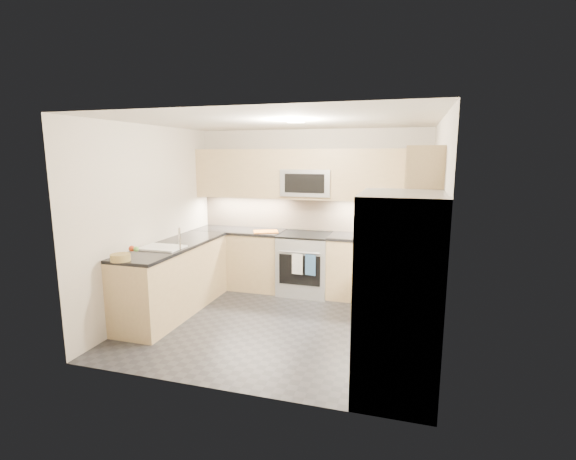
% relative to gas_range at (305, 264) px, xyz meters
% --- Properties ---
extents(floor, '(3.60, 3.20, 0.00)m').
position_rel_gas_range_xyz_m(floor, '(0.00, -1.28, -0.46)').
color(floor, '#26252B').
rests_on(floor, ground).
extents(ceiling, '(3.60, 3.20, 0.02)m').
position_rel_gas_range_xyz_m(ceiling, '(0.00, -1.28, 2.04)').
color(ceiling, beige).
rests_on(ceiling, wall_back).
extents(wall_back, '(3.60, 0.02, 2.50)m').
position_rel_gas_range_xyz_m(wall_back, '(0.00, 0.32, 0.79)').
color(wall_back, beige).
rests_on(wall_back, floor).
extents(wall_front, '(3.60, 0.02, 2.50)m').
position_rel_gas_range_xyz_m(wall_front, '(0.00, -2.88, 0.79)').
color(wall_front, beige).
rests_on(wall_front, floor).
extents(wall_left, '(0.02, 3.20, 2.50)m').
position_rel_gas_range_xyz_m(wall_left, '(-1.80, -1.28, 0.79)').
color(wall_left, beige).
rests_on(wall_left, floor).
extents(wall_right, '(0.02, 3.20, 2.50)m').
position_rel_gas_range_xyz_m(wall_right, '(1.80, -1.28, 0.79)').
color(wall_right, beige).
rests_on(wall_right, floor).
extents(base_cab_back_left, '(1.42, 0.60, 0.90)m').
position_rel_gas_range_xyz_m(base_cab_back_left, '(-1.09, 0.02, -0.01)').
color(base_cab_back_left, tan).
rests_on(base_cab_back_left, floor).
extents(base_cab_back_right, '(1.42, 0.60, 0.90)m').
position_rel_gas_range_xyz_m(base_cab_back_right, '(1.09, 0.02, -0.01)').
color(base_cab_back_right, tan).
rests_on(base_cab_back_right, floor).
extents(base_cab_right, '(0.60, 1.70, 0.90)m').
position_rel_gas_range_xyz_m(base_cab_right, '(1.50, -1.12, -0.01)').
color(base_cab_right, tan).
rests_on(base_cab_right, floor).
extents(base_cab_peninsula, '(0.60, 2.00, 0.90)m').
position_rel_gas_range_xyz_m(base_cab_peninsula, '(-1.50, -1.28, -0.01)').
color(base_cab_peninsula, tan).
rests_on(base_cab_peninsula, floor).
extents(countertop_back_left, '(1.42, 0.63, 0.04)m').
position_rel_gas_range_xyz_m(countertop_back_left, '(-1.09, 0.02, 0.47)').
color(countertop_back_left, black).
rests_on(countertop_back_left, base_cab_back_left).
extents(countertop_back_right, '(1.42, 0.63, 0.04)m').
position_rel_gas_range_xyz_m(countertop_back_right, '(1.09, 0.02, 0.47)').
color(countertop_back_right, black).
rests_on(countertop_back_right, base_cab_back_right).
extents(countertop_right, '(0.63, 1.70, 0.04)m').
position_rel_gas_range_xyz_m(countertop_right, '(1.50, -1.12, 0.47)').
color(countertop_right, black).
rests_on(countertop_right, base_cab_right).
extents(countertop_peninsula, '(0.63, 2.00, 0.04)m').
position_rel_gas_range_xyz_m(countertop_peninsula, '(-1.50, -1.28, 0.47)').
color(countertop_peninsula, black).
rests_on(countertop_peninsula, base_cab_peninsula).
extents(upper_cab_back, '(3.60, 0.35, 0.75)m').
position_rel_gas_range_xyz_m(upper_cab_back, '(0.00, 0.15, 1.37)').
color(upper_cab_back, tan).
rests_on(upper_cab_back, wall_back).
extents(upper_cab_right, '(0.35, 1.95, 0.75)m').
position_rel_gas_range_xyz_m(upper_cab_right, '(1.62, -1.00, 1.37)').
color(upper_cab_right, tan).
rests_on(upper_cab_right, wall_right).
extents(backsplash_back, '(3.60, 0.01, 0.51)m').
position_rel_gas_range_xyz_m(backsplash_back, '(0.00, 0.32, 0.74)').
color(backsplash_back, tan).
rests_on(backsplash_back, wall_back).
extents(backsplash_right, '(0.01, 2.30, 0.51)m').
position_rel_gas_range_xyz_m(backsplash_right, '(1.80, -0.82, 0.74)').
color(backsplash_right, tan).
rests_on(backsplash_right, wall_right).
extents(gas_range, '(0.76, 0.65, 0.91)m').
position_rel_gas_range_xyz_m(gas_range, '(0.00, 0.00, 0.00)').
color(gas_range, '#ABAFB3').
rests_on(gas_range, floor).
extents(range_cooktop, '(0.76, 0.65, 0.03)m').
position_rel_gas_range_xyz_m(range_cooktop, '(0.00, 0.00, 0.46)').
color(range_cooktop, black).
rests_on(range_cooktop, gas_range).
extents(oven_door_glass, '(0.62, 0.02, 0.45)m').
position_rel_gas_range_xyz_m(oven_door_glass, '(0.00, -0.33, -0.01)').
color(oven_door_glass, black).
rests_on(oven_door_glass, gas_range).
extents(oven_handle, '(0.60, 0.02, 0.02)m').
position_rel_gas_range_xyz_m(oven_handle, '(0.00, -0.35, 0.26)').
color(oven_handle, '#B2B5BA').
rests_on(oven_handle, gas_range).
extents(microwave, '(0.76, 0.40, 0.40)m').
position_rel_gas_range_xyz_m(microwave, '(0.00, 0.12, 1.24)').
color(microwave, gray).
rests_on(microwave, upper_cab_back).
extents(microwave_door, '(0.60, 0.01, 0.28)m').
position_rel_gas_range_xyz_m(microwave_door, '(0.00, -0.08, 1.24)').
color(microwave_door, black).
rests_on(microwave_door, microwave).
extents(refrigerator, '(0.70, 0.90, 1.80)m').
position_rel_gas_range_xyz_m(refrigerator, '(1.45, -2.43, 0.45)').
color(refrigerator, '#A1A3A8').
rests_on(refrigerator, floor).
extents(fridge_handle_left, '(0.02, 0.02, 1.20)m').
position_rel_gas_range_xyz_m(fridge_handle_left, '(1.08, -2.61, 0.49)').
color(fridge_handle_left, '#B2B5BA').
rests_on(fridge_handle_left, refrigerator).
extents(fridge_handle_right, '(0.02, 0.02, 1.20)m').
position_rel_gas_range_xyz_m(fridge_handle_right, '(1.08, -2.25, 0.49)').
color(fridge_handle_right, '#B2B5BA').
rests_on(fridge_handle_right, refrigerator).
extents(sink_basin, '(0.52, 0.38, 0.16)m').
position_rel_gas_range_xyz_m(sink_basin, '(-1.50, -1.53, 0.42)').
color(sink_basin, white).
rests_on(sink_basin, base_cab_peninsula).
extents(faucet, '(0.03, 0.03, 0.28)m').
position_rel_gas_range_xyz_m(faucet, '(-1.24, -1.53, 0.62)').
color(faucet, silver).
rests_on(faucet, countertop_peninsula).
extents(utensil_bowl, '(0.37, 0.37, 0.17)m').
position_rel_gas_range_xyz_m(utensil_bowl, '(1.31, 0.05, 0.57)').
color(utensil_bowl, '#50BC59').
rests_on(utensil_bowl, countertop_back_right).
extents(cutting_board, '(0.45, 0.39, 0.01)m').
position_rel_gas_range_xyz_m(cutting_board, '(-0.61, -0.06, 0.49)').
color(cutting_board, '#CC6413').
rests_on(cutting_board, countertop_back_left).
extents(fruit_basket, '(0.27, 0.27, 0.08)m').
position_rel_gas_range_xyz_m(fruit_basket, '(-1.58, -2.22, 0.52)').
color(fruit_basket, '#9C8348').
rests_on(fruit_basket, countertop_peninsula).
extents(fruit_apple, '(0.07, 0.07, 0.07)m').
position_rel_gas_range_xyz_m(fruit_apple, '(-1.53, -2.08, 0.60)').
color(fruit_apple, '#A03012').
rests_on(fruit_apple, fruit_basket).
extents(fruit_pear, '(0.06, 0.06, 0.06)m').
position_rel_gas_range_xyz_m(fruit_pear, '(-1.46, -2.09, 0.60)').
color(fruit_pear, '#60A446').
rests_on(fruit_pear, fruit_basket).
extents(dish_towel_check, '(0.16, 0.03, 0.30)m').
position_rel_gas_range_xyz_m(dish_towel_check, '(-0.02, -0.37, 0.10)').
color(dish_towel_check, white).
rests_on(dish_towel_check, oven_handle).
extents(dish_towel_blue, '(0.16, 0.05, 0.31)m').
position_rel_gas_range_xyz_m(dish_towel_blue, '(0.17, -0.37, 0.10)').
color(dish_towel_blue, '#335B8D').
rests_on(dish_towel_blue, oven_handle).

